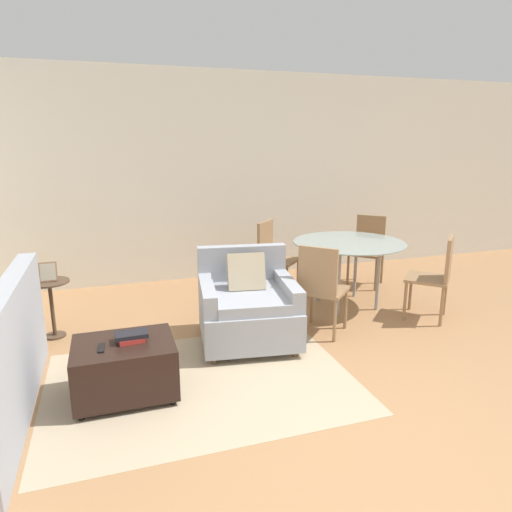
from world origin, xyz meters
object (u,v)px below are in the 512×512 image
armchair (247,306)px  picture_frame (48,272)px  dining_chair_near_left (321,284)px  dining_chair_far_left (273,253)px  side_table (51,299)px  dining_table (349,248)px  ottoman (125,367)px  tv_remote_primary (101,348)px  book_stack (131,337)px  dining_chair_near_right (437,272)px  dining_chair_far_right (368,245)px

armchair → picture_frame: 1.90m
dining_chair_near_left → dining_chair_far_left: size_ratio=1.00×
side_table → dining_table: bearing=-1.6°
ottoman → tv_remote_primary: size_ratio=4.77×
book_stack → tv_remote_primary: 0.22m
dining_chair_near_left → tv_remote_primary: bearing=-163.3°
ottoman → dining_chair_near_left: 1.95m
ottoman → picture_frame: (-0.61, 1.31, 0.42)m
armchair → dining_chair_near_right: size_ratio=1.13×
tv_remote_primary → side_table: (-0.46, 1.36, -0.04)m
dining_table → picture_frame: bearing=178.4°
armchair → dining_chair_near_right: (2.04, -0.11, 0.18)m
tv_remote_primary → dining_chair_near_right: size_ratio=0.17×
book_stack → dining_chair_near_left: 1.86m
side_table → dining_chair_near_left: dining_chair_near_left is taller
book_stack → dining_chair_near_right: dining_chair_near_right is taller
picture_frame → dining_chair_near_right: bearing=-11.3°
side_table → dining_chair_far_left: 2.53m
book_stack → dining_chair_far_left: dining_chair_far_left is taller
ottoman → dining_chair_near_right: 3.24m
armchair → book_stack: bearing=-149.5°
ottoman → dining_chair_near_left: size_ratio=0.80×
ottoman → dining_chair_far_left: size_ratio=0.80×
dining_chair_far_left → armchair: bearing=-119.7°
tv_remote_primary → dining_chair_far_right: bearing=30.1°
tv_remote_primary → side_table: side_table is taller
tv_remote_primary → picture_frame: 1.45m
dining_chair_near_right → picture_frame: bearing=168.7°
dining_chair_far_right → dining_chair_far_left: bearing=180.0°
picture_frame → dining_chair_far_left: bearing=13.2°
ottoman → picture_frame: size_ratio=3.94×
armchair → tv_remote_primary: armchair is taller
armchair → dining_chair_far_right: 2.39m
armchair → dining_chair_near_left: bearing=-8.5°
book_stack → side_table: 1.46m
armchair → book_stack: armchair is taller
tv_remote_primary → dining_chair_near_right: (3.33, 0.60, 0.09)m
tv_remote_primary → picture_frame: bearing=108.8°
ottoman → dining_chair_near_left: bearing=16.6°
dining_chair_far_right → armchair: bearing=-148.9°
picture_frame → dining_chair_far_right: 3.84m
book_stack → dining_chair_near_right: 3.17m
tv_remote_primary → dining_chair_far_left: 2.78m
dining_table → dining_chair_far_right: size_ratio=1.39×
side_table → dining_chair_near_right: 3.87m
side_table → armchair: bearing=-20.4°
tv_remote_primary → picture_frame: size_ratio=0.83×
ottoman → side_table: side_table is taller
dining_chair_far_left → dining_chair_far_right: 1.34m
tv_remote_primary → dining_chair_far_left: size_ratio=0.17×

